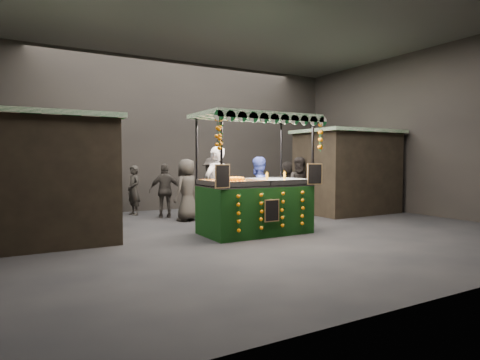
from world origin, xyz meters
TOP-DOWN VIEW (x-y plane):
  - ground at (0.00, 0.00)m, footprint 12.00×12.00m
  - market_hall at (0.00, 0.00)m, footprint 12.10×10.10m
  - neighbour_stall_left at (-4.40, 1.00)m, footprint 3.00×2.20m
  - neighbour_stall_right at (4.40, 1.50)m, footprint 3.00×2.20m
  - juice_stall at (-0.04, -0.22)m, footprint 2.79×1.64m
  - vendor_grey at (-0.57, 0.81)m, footprint 0.86×0.74m
  - vendor_blue at (0.58, 0.73)m, footprint 0.95×0.80m
  - shopper_0 at (-2.73, 2.52)m, footprint 0.76×0.65m
  - shopper_1 at (2.80, 1.80)m, footprint 1.08×1.04m
  - shopper_2 at (-1.04, 3.15)m, footprint 0.99×0.62m
  - shopper_3 at (0.43, 3.08)m, footprint 1.29×1.21m
  - shopper_4 at (-0.71, 2.33)m, footprint 0.99×0.89m
  - shopper_5 at (3.20, 3.04)m, footprint 1.42×1.39m
  - shopper_6 at (-1.67, 4.20)m, footprint 0.46×0.61m

SIDE VIEW (x-z plane):
  - ground at x=0.00m, z-range 0.00..0.00m
  - shopper_6 at x=-1.67m, z-range 0.00..1.50m
  - shopper_2 at x=-1.04m, z-range 0.00..1.57m
  - shopper_5 at x=3.20m, z-range 0.00..1.63m
  - juice_stall at x=-0.04m, z-range -0.51..2.19m
  - shopper_4 at x=-0.71m, z-range 0.00..1.70m
  - shopper_3 at x=0.43m, z-range 0.00..1.75m
  - vendor_blue at x=0.58m, z-range 0.00..1.75m
  - shopper_1 at x=2.80m, z-range 0.00..1.76m
  - shopper_0 at x=-2.73m, z-range 0.00..1.77m
  - vendor_grey at x=-0.57m, z-range 0.00..2.00m
  - neighbour_stall_left at x=-4.40m, z-range 0.01..2.61m
  - neighbour_stall_right at x=4.40m, z-range 0.01..2.61m
  - market_hall at x=0.00m, z-range 0.86..5.91m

